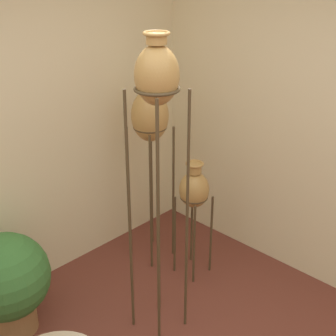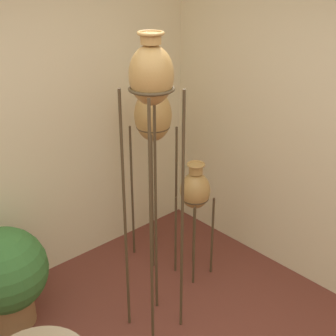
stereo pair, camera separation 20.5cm
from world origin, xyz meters
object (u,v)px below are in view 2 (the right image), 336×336
vase_stand_medium (153,118)px  potted_plant (5,274)px  vase_stand_short (195,192)px  vase_stand_tall (152,89)px

vase_stand_medium → potted_plant: 1.65m
vase_stand_short → potted_plant: vase_stand_short is taller
vase_stand_short → vase_stand_tall: bearing=-158.7°
vase_stand_tall → potted_plant: size_ratio=2.72×
vase_stand_short → potted_plant: 1.57m
vase_stand_tall → vase_stand_medium: 1.04m
vase_stand_tall → potted_plant: bearing=136.6°
vase_stand_tall → potted_plant: vase_stand_tall is taller
vase_stand_medium → vase_stand_tall: bearing=-130.7°
vase_stand_medium → vase_stand_short: (0.07, -0.44, -0.54)m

